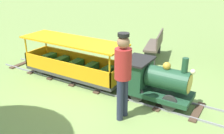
# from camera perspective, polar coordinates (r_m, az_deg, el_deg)

# --- Properties ---
(ground_plane) EXTENTS (60.00, 60.00, 0.00)m
(ground_plane) POSITION_cam_1_polar(r_m,az_deg,el_deg) (5.83, 0.21, -5.07)
(ground_plane) COLOR #75934C
(track) EXTENTS (0.79, 6.40, 0.04)m
(track) POSITION_cam_1_polar(r_m,az_deg,el_deg) (5.93, -1.66, -4.42)
(track) COLOR gray
(track) RESTS_ON ground_plane
(locomotive) EXTENTS (0.75, 1.45, 1.02)m
(locomotive) POSITION_cam_1_polar(r_m,az_deg,el_deg) (5.24, 9.40, -2.80)
(locomotive) COLOR #1E472D
(locomotive) RESTS_ON ground_plane
(passenger_car) EXTENTS (0.85, 2.70, 0.97)m
(passenger_car) POSITION_cam_1_polar(r_m,az_deg,el_deg) (6.26, -8.65, 0.83)
(passenger_car) COLOR #3F3F3F
(passenger_car) RESTS_ON ground_plane
(conductor_person) EXTENTS (0.30, 0.30, 1.62)m
(conductor_person) POSITION_cam_1_polar(r_m,az_deg,el_deg) (4.39, 2.48, -0.73)
(conductor_person) COLOR #282D47
(conductor_person) RESTS_ON ground_plane
(park_bench) EXTENTS (1.36, 0.70, 0.82)m
(park_bench) POSITION_cam_1_polar(r_m,az_deg,el_deg) (7.71, 9.70, 4.79)
(park_bench) COLOR brown
(park_bench) RESTS_ON ground_plane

